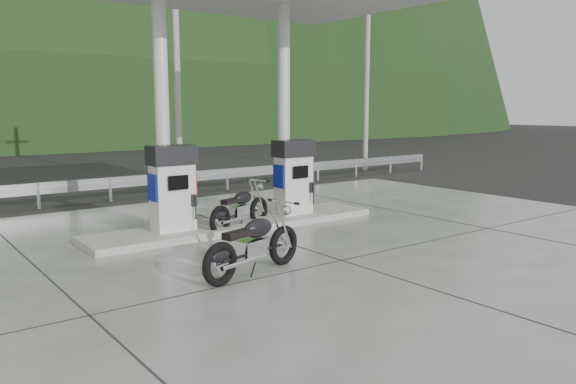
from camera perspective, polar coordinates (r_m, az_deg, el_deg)
ground at (r=10.95m, az=1.91°, el=-5.95°), size 160.00×160.00×0.00m
forecourt_apron at (r=10.95m, az=1.91°, el=-5.90°), size 18.00×14.00×0.02m
pump_island at (r=12.92m, az=-5.08°, el=-3.30°), size 7.00×1.40×0.15m
gas_pump_left at (r=11.99m, az=-11.64°, el=0.37°), size 0.95×0.55×1.80m
gas_pump_right at (r=13.66m, az=0.56°, el=1.52°), size 0.95×0.55×1.80m
canopy_column_left at (r=12.24m, az=-12.68°, el=8.02°), size 0.30×0.30×5.00m
canopy_column_right at (r=13.87m, az=-0.44°, el=8.26°), size 0.30×0.30×5.00m
guardrail at (r=17.67m, az=-14.61°, el=1.67°), size 26.00×0.16×1.42m
road at (r=21.01m, az=-18.20°, el=0.63°), size 60.00×7.00×0.01m
utility_pole_b at (r=19.79m, az=-11.21°, el=12.04°), size 0.22×0.22×8.00m
utility_pole_c at (r=25.07m, az=8.01°, el=11.34°), size 0.22×0.22×8.00m
motorcycle_left at (r=12.72m, az=-4.88°, el=-1.72°), size 2.03×1.25×0.92m
motorcycle_right at (r=9.24m, az=-3.51°, el=-5.39°), size 2.19×1.15×0.99m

